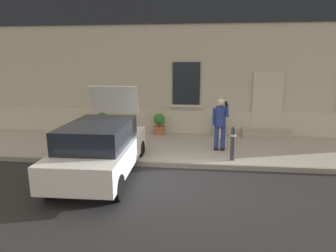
# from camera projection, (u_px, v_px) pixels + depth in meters

# --- Properties ---
(ground_plane) EXTENTS (80.00, 80.00, 0.00)m
(ground_plane) POSITION_uv_depth(u_px,v_px,m) (185.00, 181.00, 7.47)
(ground_plane) COLOR #232326
(sidewalk) EXTENTS (24.00, 3.60, 0.15)m
(sidewalk) POSITION_uv_depth(u_px,v_px,m) (189.00, 147.00, 10.17)
(sidewalk) COLOR #99968E
(sidewalk) RESTS_ON ground
(curb_edge) EXTENTS (24.00, 0.12, 0.15)m
(curb_edge) POSITION_uv_depth(u_px,v_px,m) (186.00, 165.00, 8.36)
(curb_edge) COLOR gray
(curb_edge) RESTS_ON ground
(building_facade) EXTENTS (24.00, 1.52, 7.50)m
(building_facade) POSITION_uv_depth(u_px,v_px,m) (193.00, 45.00, 11.79)
(building_facade) COLOR #B2AD9E
(building_facade) RESTS_ON ground
(entrance_stoop) EXTENTS (1.87, 0.64, 0.32)m
(entrance_stoop) POSITION_uv_depth(u_px,v_px,m) (266.00, 133.00, 11.29)
(entrance_stoop) COLOR #9E998E
(entrance_stoop) RESTS_ON sidewalk
(hatchback_car_white) EXTENTS (1.86, 4.10, 2.34)m
(hatchback_car_white) POSITION_uv_depth(u_px,v_px,m) (101.00, 147.00, 7.65)
(hatchback_car_white) COLOR white
(hatchback_car_white) RESTS_ON ground
(bollard_near_person) EXTENTS (0.15, 0.15, 1.04)m
(bollard_near_person) POSITION_uv_depth(u_px,v_px,m) (233.00, 142.00, 8.48)
(bollard_near_person) COLOR #333338
(bollard_near_person) RESTS_ON sidewalk
(bollard_far_left) EXTENTS (0.15, 0.15, 1.04)m
(bollard_far_left) POSITION_uv_depth(u_px,v_px,m) (97.00, 138.00, 8.92)
(bollard_far_left) COLOR #333338
(bollard_far_left) RESTS_ON sidewalk
(person_on_phone) EXTENTS (0.51, 0.48, 1.75)m
(person_on_phone) POSITION_uv_depth(u_px,v_px,m) (220.00, 121.00, 9.32)
(person_on_phone) COLOR navy
(person_on_phone) RESTS_ON sidewalk
(planter_charcoal) EXTENTS (0.44, 0.44, 0.86)m
(planter_charcoal) POSITION_uv_depth(u_px,v_px,m) (102.00, 122.00, 11.84)
(planter_charcoal) COLOR #2D2D30
(planter_charcoal) RESTS_ON sidewalk
(planter_terracotta) EXTENTS (0.44, 0.44, 0.86)m
(planter_terracotta) POSITION_uv_depth(u_px,v_px,m) (159.00, 123.00, 11.59)
(planter_terracotta) COLOR #B25B38
(planter_terracotta) RESTS_ON sidewalk
(planter_cream) EXTENTS (0.44, 0.44, 0.86)m
(planter_cream) POSITION_uv_depth(u_px,v_px,m) (219.00, 125.00, 11.28)
(planter_cream) COLOR beige
(planter_cream) RESTS_ON sidewalk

